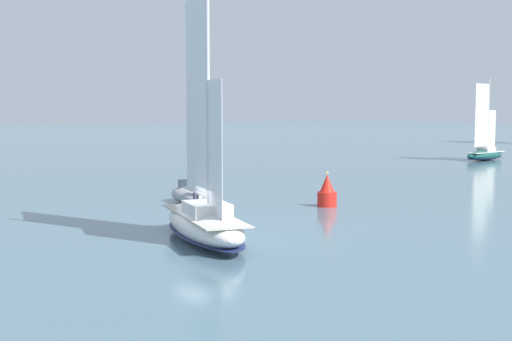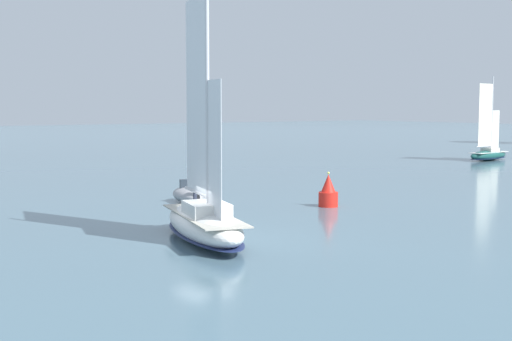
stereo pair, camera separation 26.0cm
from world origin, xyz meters
TOP-DOWN VIEW (x-y plane):
  - ground_plane at (0.00, 0.00)m, footprint 400.00×400.00m
  - sailboat_main at (0.01, -0.00)m, footprint 9.56×4.90m
  - sailboat_moored_outer_mooring at (-23.52, 52.63)m, footprint 2.82×7.27m
  - motor_tender at (-11.92, 5.93)m, footprint 4.50×2.57m
  - channel_buoy at (-5.39, 12.38)m, footprint 1.23×1.23m

SIDE VIEW (x-z plane):
  - ground_plane at x=0.00m, z-range 0.00..0.00m
  - motor_tender at x=-11.92m, z-range -0.29..1.34m
  - sailboat_moored_outer_mooring at x=-23.52m, z-range -4.06..5.69m
  - channel_buoy at x=-5.39m, z-range -0.22..1.99m
  - sailboat_main at x=0.01m, z-range -5.31..7.34m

